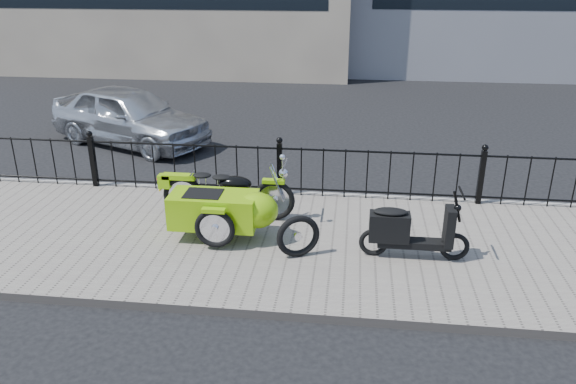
# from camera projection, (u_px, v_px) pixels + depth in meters

# --- Properties ---
(ground) EXTENTS (120.00, 120.00, 0.00)m
(ground) POSITION_uv_depth(u_px,v_px,m) (269.00, 231.00, 9.07)
(ground) COLOR black
(ground) RESTS_ON ground
(sidewalk) EXTENTS (30.00, 3.80, 0.12)m
(sidewalk) POSITION_uv_depth(u_px,v_px,m) (264.00, 242.00, 8.58)
(sidewalk) COLOR slate
(sidewalk) RESTS_ON ground
(curb) EXTENTS (30.00, 0.10, 0.12)m
(curb) POSITION_uv_depth(u_px,v_px,m) (281.00, 194.00, 10.37)
(curb) COLOR gray
(curb) RESTS_ON ground
(iron_fence) EXTENTS (14.11, 0.11, 1.08)m
(iron_fence) POSITION_uv_depth(u_px,v_px,m) (280.00, 170.00, 10.04)
(iron_fence) COLOR black
(iron_fence) RESTS_ON sidewalk
(motorcycle_sidecar) EXTENTS (2.28, 1.48, 0.98)m
(motorcycle_sidecar) POSITION_uv_depth(u_px,v_px,m) (228.00, 206.00, 8.53)
(motorcycle_sidecar) COLOR black
(motorcycle_sidecar) RESTS_ON sidewalk
(scooter) EXTENTS (1.55, 0.45, 1.05)m
(scooter) POSITION_uv_depth(u_px,v_px,m) (407.00, 231.00, 7.88)
(scooter) COLOR black
(scooter) RESTS_ON sidewalk
(spare_tire) EXTENTS (0.62, 0.34, 0.64)m
(spare_tire) POSITION_uv_depth(u_px,v_px,m) (298.00, 236.00, 7.93)
(spare_tire) COLOR black
(spare_tire) RESTS_ON sidewalk
(sedan_car) EXTENTS (4.36, 3.12, 1.38)m
(sedan_car) POSITION_uv_depth(u_px,v_px,m) (129.00, 116.00, 13.20)
(sedan_car) COLOR silver
(sedan_car) RESTS_ON ground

